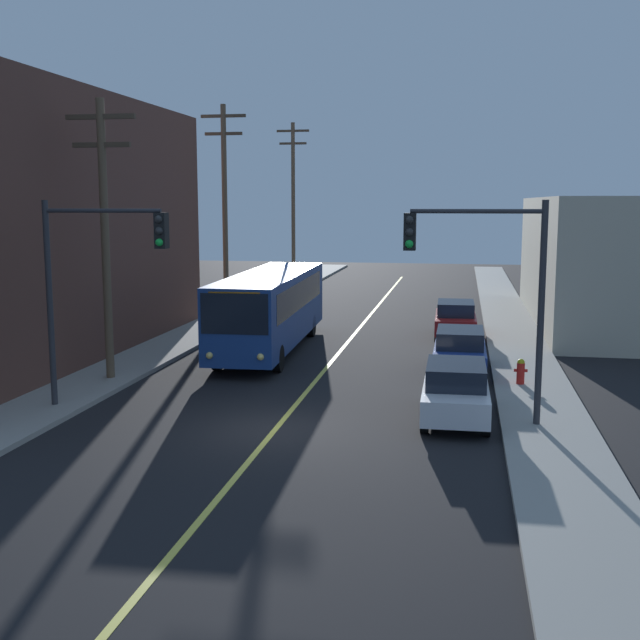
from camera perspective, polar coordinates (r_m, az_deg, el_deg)
The scene contains 14 objects.
ground_plane at distance 21.59m, azimuth -3.23°, elevation -7.89°, with size 120.00×120.00×0.00m, color black.
sidewalk_left at distance 33.03m, azimuth -11.48°, elevation -2.17°, with size 2.50×90.00×0.15m, color gray.
sidewalk_right at distance 30.82m, azimuth 14.49°, elevation -3.03°, with size 2.50×90.00×0.15m, color gray.
lane_stripe_center at distance 35.99m, azimuth 2.32°, elevation -1.25°, with size 0.16×60.00×0.01m, color #D8CC4C.
city_bus at distance 32.67m, azimuth -3.56°, elevation 0.96°, with size 2.93×12.22×3.20m.
parked_car_white at distance 22.63m, azimuth 9.76°, elevation -5.03°, with size 1.85×4.41×1.62m.
parked_car_blue at distance 28.61m, azimuth 10.05°, elevation -2.20°, with size 1.84×4.41×1.62m.
parked_car_red at distance 36.49m, azimuth 9.75°, elevation 0.10°, with size 1.87×4.43×1.62m.
utility_pole_near at distance 27.43m, azimuth -15.27°, elevation 6.53°, with size 2.40×0.28×9.30m.
utility_pole_mid at distance 42.42m, azimuth -6.89°, elevation 8.52°, with size 2.40×0.28×10.98m.
utility_pole_far at distance 58.97m, azimuth -1.95°, elevation 8.91°, with size 2.40×0.28×11.70m.
traffic_signal_left_corner at distance 23.48m, azimuth -15.77°, elevation 3.83°, with size 3.75×0.48×6.00m.
traffic_signal_right_corner at distance 21.49m, azimuth 11.69°, elevation 3.57°, with size 3.75×0.48×6.00m.
fire_hydrant at distance 26.89m, azimuth 14.28°, elevation -3.58°, with size 0.44×0.26×0.84m.
Camera 1 is at (4.86, -20.14, 6.08)m, focal length 44.35 mm.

